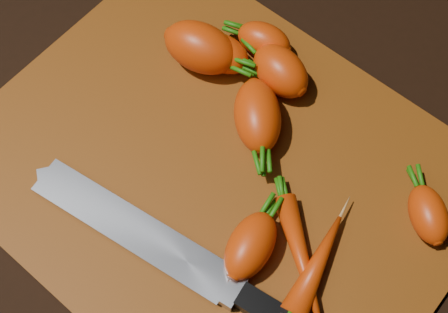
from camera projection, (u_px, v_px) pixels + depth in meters
The scene contains 12 objects.
ground at pixel (218, 177), 0.66m from camera, with size 2.00×2.00×0.01m, color black.
cutting_board at pixel (218, 173), 0.65m from camera, with size 0.50×0.40×0.01m, color #823E0B.
carrot_0 at pixel (200, 48), 0.68m from camera, with size 0.09×0.05×0.05m, color #F2460D.
carrot_1 at pixel (281, 71), 0.67m from camera, with size 0.07×0.05×0.05m, color #F2460D.
carrot_2 at pixel (257, 116), 0.65m from camera, with size 0.09×0.05×0.05m, color #F2460D.
carrot_3 at pixel (250, 246), 0.59m from camera, with size 0.07×0.04×0.04m, color #F2460D.
carrot_4 at pixel (264, 41), 0.70m from camera, with size 0.06×0.04×0.04m, color #F2460D.
carrot_5 at pixel (222, 53), 0.69m from camera, with size 0.06×0.04×0.04m, color #F2460D.
carrot_6 at pixel (428, 215), 0.61m from camera, with size 0.06×0.04×0.04m, color #F2460D.
carrot_7 at pixel (303, 263), 0.59m from camera, with size 0.14×0.02×0.02m, color #F2460D.
carrot_8 at pixel (317, 264), 0.59m from camera, with size 0.11×0.03×0.03m, color #F2460D.
knife at pixel (150, 239), 0.61m from camera, with size 0.36×0.08×0.02m.
Camera 1 is at (0.18, -0.20, 0.60)m, focal length 50.00 mm.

